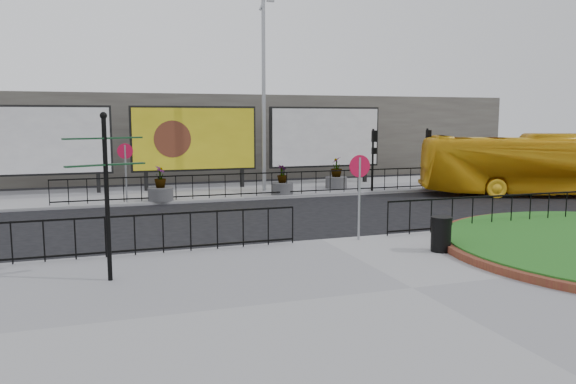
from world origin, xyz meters
name	(u,v)px	position (x,y,z in m)	size (l,w,h in m)	color
ground	(321,243)	(0.00, 0.00, 0.00)	(90.00, 90.00, 0.00)	black
pavement_near	(412,291)	(0.00, -5.00, 0.06)	(30.00, 10.00, 0.12)	gray
pavement_far	(229,191)	(0.00, 12.00, 0.06)	(44.00, 6.00, 0.12)	gray
railing_near_left	(105,237)	(-6.00, -0.30, 0.67)	(10.00, 0.10, 1.10)	black
railing_near_right	(511,211)	(6.50, -0.30, 0.67)	(9.00, 0.10, 1.10)	black
railing_far	(264,184)	(1.00, 9.30, 0.67)	(18.00, 0.10, 1.10)	black
speed_sign_far	(125,160)	(-5.00, 9.40, 1.92)	(0.64, 0.07, 2.47)	gray
speed_sign_near	(359,178)	(1.00, -0.40, 1.92)	(0.64, 0.07, 2.47)	gray
billboard_left	(41,141)	(-8.50, 12.97, 2.60)	(6.20, 0.31, 4.10)	black
billboard_mid	(195,139)	(-1.50, 12.97, 2.60)	(6.20, 0.31, 4.10)	black
billboard_right	(325,138)	(5.50, 12.97, 2.60)	(6.20, 0.31, 4.10)	black
lamp_post	(264,93)	(1.51, 11.00, 4.83)	(0.74, 0.18, 9.23)	gray
signal_pole_a	(373,150)	(6.50, 9.34, 2.10)	(0.22, 0.26, 3.00)	black
signal_pole_b	(427,149)	(9.50, 9.34, 2.10)	(0.22, 0.26, 3.00)	black
building_backdrop	(195,135)	(0.00, 22.00, 2.50)	(40.00, 10.00, 5.00)	#615F55
fingerpost_sign	(106,180)	(-5.95, -2.37, 2.32)	(1.68, 0.79, 3.65)	black
litter_bin	(441,234)	(2.43, -2.41, 0.59)	(0.56, 0.56, 0.93)	black
bus	(535,165)	(13.37, 6.23, 1.45)	(2.44, 10.44, 2.91)	gold
planter_a	(160,189)	(-3.60, 9.40, 0.61)	(1.07, 1.07, 1.49)	#4C4C4F
planter_b	(282,184)	(2.00, 9.72, 0.56)	(1.01, 1.01, 1.37)	#4C4C4F
planter_c	(336,177)	(5.30, 11.00, 0.66)	(1.09, 1.09, 1.57)	#4C4C4F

